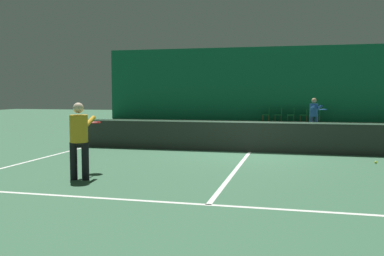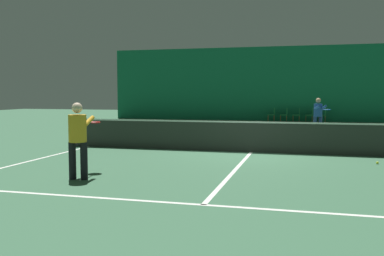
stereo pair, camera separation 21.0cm
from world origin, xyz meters
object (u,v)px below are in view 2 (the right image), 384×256
(player_near, at_px, (78,135))
(tennis_ball, at_px, (377,163))
(courtside_chair_0, at_px, (272,114))
(courtside_chair_1, at_px, (285,114))
(player_far, at_px, (318,113))
(courtside_chair_4, at_px, (323,114))
(tennis_net, at_px, (251,136))
(courtside_chair_3, at_px, (310,114))
(courtside_chair_2, at_px, (297,114))

(player_near, bearing_deg, tennis_ball, -68.95)
(courtside_chair_0, height_order, courtside_chair_1, same)
(player_far, bearing_deg, courtside_chair_4, 157.02)
(player_near, distance_m, player_far, 12.63)
(tennis_net, xyz_separation_m, courtside_chair_4, (2.70, 14.97, -0.03))
(player_far, xyz_separation_m, courtside_chair_3, (-0.23, 8.45, -0.44))
(player_far, height_order, tennis_ball, player_far)
(courtside_chair_1, relative_size, tennis_ball, 12.73)
(courtside_chair_0, bearing_deg, player_far, 17.03)
(courtside_chair_1, height_order, courtside_chair_4, same)
(player_far, distance_m, courtside_chair_2, 8.53)
(tennis_ball, bearing_deg, player_far, 98.88)
(player_near, height_order, courtside_chair_2, player_near)
(courtside_chair_0, bearing_deg, courtside_chair_4, 90.00)
(player_far, bearing_deg, courtside_chair_1, 172.84)
(courtside_chair_3, bearing_deg, courtside_chair_0, -90.00)
(player_near, relative_size, player_far, 1.01)
(courtside_chair_0, bearing_deg, courtside_chair_2, 90.00)
(tennis_net, relative_size, courtside_chair_3, 14.29)
(courtside_chair_0, distance_m, tennis_ball, 16.79)
(player_far, relative_size, tennis_ball, 24.14)
(player_near, height_order, courtside_chair_4, player_near)
(courtside_chair_2, xyz_separation_m, courtside_chair_4, (1.57, 0.00, 0.00))
(tennis_net, xyz_separation_m, tennis_ball, (3.38, -1.38, -0.48))
(courtside_chair_3, distance_m, courtside_chair_4, 0.79)
(courtside_chair_4, bearing_deg, courtside_chair_3, -90.00)
(player_far, bearing_deg, tennis_net, -37.42)
(player_near, bearing_deg, courtside_chair_2, -20.31)
(courtside_chair_0, height_order, courtside_chair_2, same)
(courtside_chair_3, relative_size, courtside_chair_4, 1.00)
(courtside_chair_1, distance_m, courtside_chair_3, 1.57)
(tennis_net, bearing_deg, courtside_chair_3, 82.70)
(player_near, height_order, courtside_chair_3, player_near)
(tennis_net, distance_m, courtside_chair_1, 14.97)
(courtside_chair_4, height_order, tennis_ball, courtside_chair_4)
(player_far, height_order, courtside_chair_2, player_far)
(courtside_chair_4, bearing_deg, tennis_net, -10.24)
(courtside_chair_4, bearing_deg, player_near, -15.97)
(courtside_chair_1, relative_size, courtside_chair_2, 1.00)
(courtside_chair_2, relative_size, courtside_chair_3, 1.00)
(courtside_chair_0, xyz_separation_m, courtside_chair_3, (2.36, 0.00, 0.00))
(player_near, xyz_separation_m, tennis_ball, (6.39, 3.64, -0.91))
(courtside_chair_2, relative_size, tennis_ball, 12.73)
(courtside_chair_2, bearing_deg, tennis_net, -4.31)
(player_near, relative_size, courtside_chair_0, 1.92)
(courtside_chair_1, relative_size, courtside_chair_3, 1.00)
(courtside_chair_3, xyz_separation_m, tennis_ball, (1.46, -16.34, -0.45))
(courtside_chair_1, bearing_deg, courtside_chair_4, 90.00)
(tennis_net, distance_m, courtside_chair_4, 15.21)
(tennis_net, bearing_deg, player_near, -121.01)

